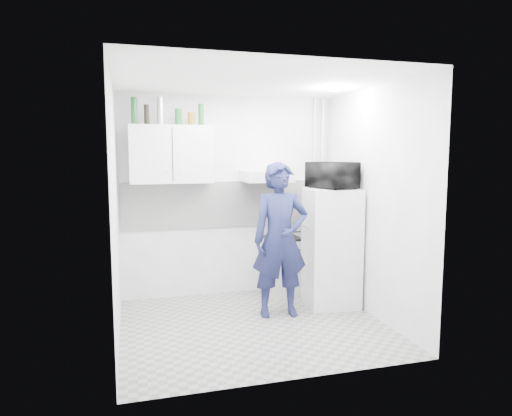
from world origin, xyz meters
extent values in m
plane|color=gray|center=(0.00, 0.00, 0.00)|extent=(2.80, 2.80, 0.00)
plane|color=white|center=(0.00, 0.00, 2.60)|extent=(2.80, 2.80, 0.00)
plane|color=white|center=(0.00, 1.25, 1.30)|extent=(2.80, 0.00, 2.80)
plane|color=white|center=(-1.40, 0.00, 1.30)|extent=(0.00, 2.60, 2.60)
plane|color=white|center=(1.40, 0.00, 1.30)|extent=(0.00, 2.60, 2.60)
imported|color=#191D43|center=(0.38, 0.24, 0.88)|extent=(0.67, 0.47, 1.77)
cube|color=silver|center=(0.66, 1.00, 0.37)|extent=(0.46, 0.46, 0.74)
cube|color=silver|center=(1.10, 0.42, 0.72)|extent=(0.66, 0.66, 1.44)
cube|color=black|center=(0.66, 1.00, 0.75)|extent=(0.44, 0.44, 0.03)
cylinder|color=silver|center=(0.68, 0.92, 0.81)|extent=(0.16, 0.16, 0.09)
imported|color=black|center=(1.10, 0.42, 1.60)|extent=(0.66, 0.54, 0.32)
cylinder|color=#144C1E|center=(-1.17, 1.07, 2.36)|extent=(0.08, 0.08, 0.32)
cylinder|color=black|center=(-1.03, 1.07, 2.32)|extent=(0.06, 0.06, 0.24)
cylinder|color=silver|center=(-0.87, 1.07, 2.37)|extent=(0.08, 0.08, 0.33)
cylinder|color=#144C1E|center=(-0.66, 1.07, 2.30)|extent=(0.08, 0.08, 0.20)
cylinder|color=brown|center=(-0.50, 1.07, 2.28)|extent=(0.09, 0.09, 0.16)
cylinder|color=#144C1E|center=(-0.38, 1.07, 2.33)|extent=(0.07, 0.07, 0.27)
cube|color=silver|center=(-0.75, 1.07, 1.85)|extent=(1.00, 0.35, 0.70)
cube|color=silver|center=(0.45, 1.00, 1.57)|extent=(0.60, 0.50, 0.14)
cube|color=white|center=(0.00, 1.24, 1.20)|extent=(2.74, 0.03, 0.60)
cylinder|color=silver|center=(1.30, 1.17, 1.30)|extent=(0.05, 0.05, 2.60)
cylinder|color=silver|center=(1.18, 1.17, 1.30)|extent=(0.04, 0.04, 2.60)
cylinder|color=white|center=(1.00, 0.20, 2.57)|extent=(0.10, 0.10, 0.02)
camera|label=1|loc=(-1.27, -4.61, 1.85)|focal=32.00mm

